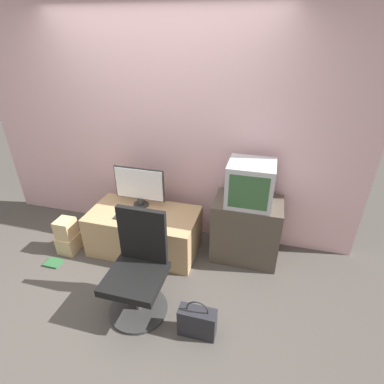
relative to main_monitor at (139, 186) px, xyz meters
The scene contains 13 objects.
ground_plane 1.23m from the main_monitor, 79.38° to the right, with size 12.00×12.00×0.00m, color #4C4742.
wall_back 0.69m from the main_monitor, 62.80° to the left, with size 4.40×0.05×2.60m.
desk 0.52m from the main_monitor, 60.45° to the right, with size 1.20×0.64×0.49m.
side_stand 1.27m from the main_monitor, ahead, with size 0.71×0.48×0.70m.
main_monitor is the anchor object (origin of this frame).
keyboard 0.38m from the main_monitor, 93.62° to the right, with size 0.31×0.12×0.01m.
mouse 0.41m from the main_monitor, 56.67° to the right, with size 0.06×0.04×0.03m.
crt_tv 1.22m from the main_monitor, ahead, with size 0.46×0.41×0.44m.
office_chair 1.05m from the main_monitor, 68.31° to the right, with size 0.53×0.53×0.96m.
cardboard_box_lower 1.06m from the main_monitor, 150.79° to the right, with size 0.20×0.23×0.21m.
cardboard_box_upper 0.95m from the main_monitor, 150.79° to the right, with size 0.19×0.19×0.21m.
handbag 1.56m from the main_monitor, 48.98° to the right, with size 0.31×0.13×0.37m.
book 1.26m from the main_monitor, 139.70° to the right, with size 0.17×0.14×0.02m.
Camera 1 is at (1.15, -1.73, 2.27)m, focal length 28.00 mm.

